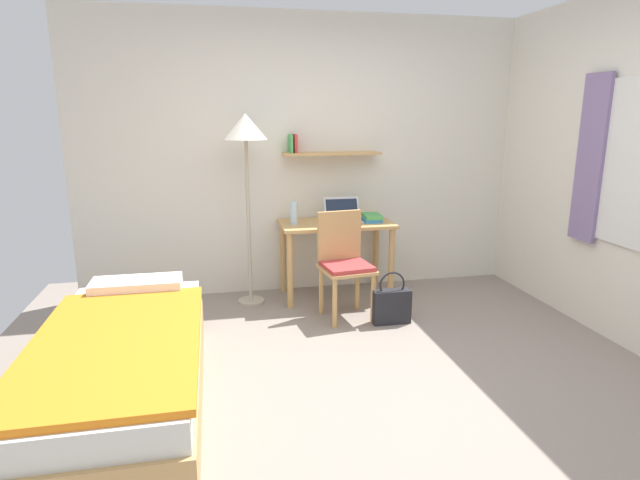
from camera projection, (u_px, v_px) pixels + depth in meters
ground_plane at (372, 385)px, 3.33m from camera, size 5.28×5.28×0.00m
wall_back at (312, 156)px, 4.95m from camera, size 4.40×0.27×2.60m
bed at (123, 368)px, 3.06m from camera, size 0.91×2.00×0.54m
desk at (336, 236)px, 4.84m from camera, size 1.04×0.56×0.72m
desk_chair at (344, 261)px, 4.38m from camera, size 0.46×0.45×0.90m
standing_lamp at (246, 139)px, 4.45m from camera, size 0.37×0.37×1.70m
laptop at (343, 215)px, 4.84m from camera, size 0.34×0.24×0.22m
water_bottle at (294, 213)px, 4.69m from camera, size 0.07×0.07×0.21m
book_stack at (371, 218)px, 4.85m from camera, size 0.18×0.25×0.07m
handbag at (391, 305)px, 4.29m from camera, size 0.31×0.11×0.44m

